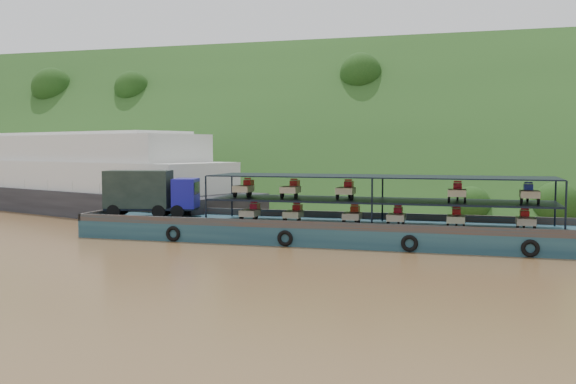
# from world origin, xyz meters

# --- Properties ---
(ground) EXTENTS (160.00, 160.00, 0.00)m
(ground) POSITION_xyz_m (0.00, 0.00, 0.00)
(ground) COLOR brown
(ground) RESTS_ON ground
(hillside) EXTENTS (140.00, 39.60, 39.60)m
(hillside) POSITION_xyz_m (0.00, 36.00, 0.00)
(hillside) COLOR #1E3C15
(hillside) RESTS_ON ground
(cargo_barge) EXTENTS (35.00, 7.18, 4.72)m
(cargo_barge) POSITION_xyz_m (-0.06, 1.36, 1.16)
(cargo_barge) COLOR #122F40
(cargo_barge) RESTS_ON ground
(passenger_ferry) EXTENTS (40.22, 22.78, 7.95)m
(passenger_ferry) POSITION_xyz_m (-26.58, 14.65, 3.44)
(passenger_ferry) COLOR black
(passenger_ferry) RESTS_ON ground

